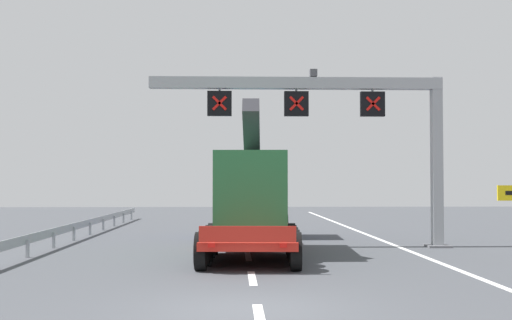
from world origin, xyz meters
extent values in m
plane|color=#424449|center=(0.00, 0.00, 0.00)|extent=(112.00, 112.00, 0.00)
cube|color=silver|center=(0.26, -0.91, 0.01)|extent=(0.20, 2.60, 0.01)
cube|color=silver|center=(0.26, 4.18, 0.01)|extent=(0.20, 2.60, 0.01)
cube|color=silver|center=(0.26, 9.28, 0.01)|extent=(0.20, 2.60, 0.01)
cube|color=silver|center=(0.26, 14.37, 0.01)|extent=(0.20, 2.60, 0.01)
cube|color=silver|center=(0.26, 19.46, 0.01)|extent=(0.20, 2.60, 0.01)
cube|color=silver|center=(0.26, 24.55, 0.01)|extent=(0.20, 2.60, 0.01)
cube|color=silver|center=(0.26, 29.65, 0.01)|extent=(0.20, 2.60, 0.01)
cube|color=silver|center=(0.26, 34.74, 0.01)|extent=(0.20, 2.60, 0.01)
cube|color=silver|center=(0.26, 39.83, 0.01)|extent=(0.20, 2.60, 0.01)
cube|color=silver|center=(0.26, 44.92, 0.01)|extent=(0.20, 2.60, 0.01)
cube|color=silver|center=(0.26, 50.01, 0.01)|extent=(0.20, 2.60, 0.01)
cube|color=silver|center=(0.26, 55.11, 0.01)|extent=(0.20, 2.60, 0.01)
cube|color=silver|center=(6.20, 12.00, 0.01)|extent=(0.20, 63.00, 0.01)
cube|color=#9EA0A5|center=(7.71, 12.43, 3.32)|extent=(0.40, 0.40, 6.64)
cube|color=slate|center=(7.71, 12.43, 0.04)|extent=(0.90, 0.90, 0.08)
cube|color=#9EA0A5|center=(2.20, 12.43, 6.39)|extent=(11.42, 0.44, 0.44)
cube|color=#4C4C51|center=(2.86, 12.43, 6.79)|extent=(0.28, 0.40, 0.28)
cube|color=black|center=(5.19, 12.43, 5.59)|extent=(0.94, 0.24, 0.97)
cube|color=#9EA0A5|center=(5.19, 12.43, 6.12)|extent=(0.08, 0.08, 0.16)
cube|color=red|center=(5.19, 12.30, 5.59)|extent=(0.58, 0.02, 0.58)
cube|color=red|center=(5.19, 12.30, 5.59)|extent=(0.58, 0.02, 0.58)
cube|color=black|center=(2.20, 12.43, 5.59)|extent=(0.94, 0.24, 0.97)
cube|color=#9EA0A5|center=(2.20, 12.43, 6.12)|extent=(0.08, 0.08, 0.16)
cube|color=red|center=(2.20, 12.30, 5.59)|extent=(0.58, 0.02, 0.58)
cube|color=red|center=(2.20, 12.30, 5.59)|extent=(0.58, 0.02, 0.58)
cube|color=black|center=(-0.79, 12.43, 5.59)|extent=(0.94, 0.24, 0.97)
cube|color=#9EA0A5|center=(-0.79, 12.43, 6.12)|extent=(0.08, 0.08, 0.16)
cube|color=red|center=(-0.79, 12.30, 5.59)|extent=(0.58, 0.02, 0.58)
cube|color=red|center=(-0.79, 12.30, 5.59)|extent=(0.58, 0.02, 0.58)
cube|color=red|center=(0.41, 10.18, 0.73)|extent=(3.32, 10.53, 0.24)
cube|color=red|center=(0.15, 4.90, 1.10)|extent=(2.66, 0.21, 0.44)
cylinder|color=black|center=(-1.16, 5.75, 0.55)|extent=(0.37, 1.11, 1.10)
cylinder|color=black|center=(1.53, 5.61, 0.55)|extent=(0.37, 1.11, 1.10)
cylinder|color=black|center=(-1.11, 6.80, 0.55)|extent=(0.37, 1.11, 1.10)
cylinder|color=black|center=(1.59, 6.66, 0.55)|extent=(0.37, 1.11, 1.10)
cylinder|color=black|center=(-1.06, 7.85, 0.55)|extent=(0.37, 1.11, 1.10)
cylinder|color=black|center=(1.64, 7.71, 0.55)|extent=(0.37, 1.11, 1.10)
cylinder|color=black|center=(-1.01, 8.89, 0.55)|extent=(0.37, 1.11, 1.10)
cylinder|color=black|center=(1.69, 8.76, 0.55)|extent=(0.37, 1.11, 1.10)
cylinder|color=black|center=(-0.95, 9.94, 0.55)|extent=(0.37, 1.11, 1.10)
cylinder|color=black|center=(1.74, 9.81, 0.55)|extent=(0.37, 1.11, 1.10)
cube|color=#1E38AD|center=(0.76, 17.27, 2.10)|extent=(2.73, 3.32, 3.10)
cube|color=black|center=(0.76, 17.27, 2.80)|extent=(2.76, 3.35, 0.60)
cylinder|color=black|center=(-0.48, 18.21, 0.55)|extent=(0.39, 1.12, 1.10)
cylinder|color=black|center=(2.09, 18.08, 0.55)|extent=(0.39, 1.12, 1.10)
cylinder|color=black|center=(-0.58, 16.21, 0.55)|extent=(0.39, 1.12, 1.10)
cylinder|color=black|center=(1.99, 16.08, 0.55)|extent=(0.39, 1.12, 1.10)
cube|color=#236638|center=(0.43, 10.57, 2.20)|extent=(2.66, 5.83, 2.70)
cube|color=#2D2D33|center=(0.39, 9.72, 4.15)|extent=(0.71, 2.97, 2.29)
cube|color=red|center=(-0.84, 4.91, 0.80)|extent=(0.20, 0.07, 0.12)
cube|color=red|center=(1.12, 4.81, 0.80)|extent=(0.20, 0.07, 0.12)
cube|color=#999EA3|center=(-7.19, 15.68, 0.60)|extent=(0.04, 35.35, 0.32)
cube|color=#999EA3|center=(-7.13, 9.25, 0.30)|extent=(0.10, 0.10, 0.60)
cube|color=#999EA3|center=(-7.13, 12.46, 0.30)|extent=(0.10, 0.10, 0.60)
cube|color=#999EA3|center=(-7.13, 15.68, 0.30)|extent=(0.10, 0.10, 0.60)
cube|color=#999EA3|center=(-7.13, 18.89, 0.30)|extent=(0.10, 0.10, 0.60)
cube|color=#999EA3|center=(-7.13, 22.10, 0.30)|extent=(0.10, 0.10, 0.60)
cube|color=#999EA3|center=(-7.13, 25.32, 0.30)|extent=(0.10, 0.10, 0.60)
cube|color=#999EA3|center=(-7.13, 28.53, 0.30)|extent=(0.10, 0.10, 0.60)
cube|color=#999EA3|center=(-7.13, 31.74, 0.30)|extent=(0.10, 0.10, 0.60)
camera|label=1|loc=(-0.22, -13.28, 2.50)|focal=46.62mm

